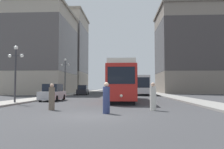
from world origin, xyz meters
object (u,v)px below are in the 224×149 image
Objects in this scene: streetcar at (124,81)px; parked_car_left_mid at (53,93)px; transit_bus at (141,84)px; lamp_post_left_far at (65,71)px; lamp_post_left_near at (16,65)px; pedestrian_crossing_far at (106,99)px; pedestrian_on_sidewalk at (52,98)px; pedestrian_crossing_near at (153,97)px; parked_car_left_near at (83,90)px.

parked_car_left_mid is at bearing -175.86° from streetcar.
transit_bus is at bearing 59.59° from parked_car_left_mid.
lamp_post_left_far is (-12.88, -6.13, 2.11)m from transit_bus.
parked_car_left_mid is 5.66m from lamp_post_left_near.
pedestrian_crossing_far reaches higher than pedestrian_on_sidewalk.
streetcar is 2.14× the size of lamp_post_left_far.
transit_bus is at bearing 165.26° from pedestrian_on_sidewalk.
streetcar reaches higher than pedestrian_crossing_far.
transit_bus is 27.71m from pedestrian_crossing_near.
pedestrian_on_sidewalk is 22.34m from lamp_post_left_far.
pedestrian_crossing_near is (9.60, -9.41, -0.01)m from parked_car_left_mid.
parked_car_left_near is at bearing 85.16° from lamp_post_left_near.
lamp_post_left_near is at bearing -98.02° from parked_car_left_near.
parked_car_left_near is (-10.98, -0.47, -1.10)m from transit_bus.
transit_bus is 2.30× the size of lamp_post_left_near.
pedestrian_crossing_far is (6.73, -28.95, -0.01)m from parked_car_left_near.
parked_car_left_mid is at bearing 11.23° from pedestrian_crossing_near.
parked_car_left_near is 17.78m from parked_car_left_mid.
transit_bus reaches higher than pedestrian_crossing_near.
lamp_post_left_far is at bearing 130.83° from streetcar.
transit_bus is at bearing -11.54° from pedestrian_crossing_far.
lamp_post_left_far reaches higher than transit_bus.
lamp_post_left_near reaches higher than parked_car_left_near.
transit_bus is 11.05m from parked_car_left_near.
pedestrian_crossing_far is at bearing -58.32° from parked_car_left_mid.
pedestrian_crossing_near is at bearing -77.32° from streetcar.
pedestrian_on_sidewalk is (-7.98, -27.68, -1.14)m from transit_bus.
lamp_post_left_near is at bearing -90.00° from lamp_post_left_far.
streetcar is 18.21m from transit_bus.
transit_bus is 2.70× the size of parked_car_left_mid.
transit_bus is 6.68× the size of pedestrian_on_sidewalk.
parked_car_left_mid is (0.00, -17.78, -0.00)m from parked_car_left_near.
pedestrian_crossing_far is 4.12m from pedestrian_on_sidewalk.
lamp_post_left_near is 16.75m from lamp_post_left_far.
transit_bus is 6.51× the size of pedestrian_crossing_far.
parked_car_left_near is (-7.70, 17.44, -1.26)m from streetcar.
pedestrian_crossing_far is (-0.97, -11.51, -1.27)m from streetcar.
lamp_post_left_far is (-11.50, 21.52, 3.22)m from pedestrian_crossing_near.
parked_car_left_mid is at bearing 27.73° from pedestrian_crossing_far.
parked_car_left_near is at bearing -172.37° from pedestrian_on_sidewalk.
pedestrian_crossing_near is at bearing -61.88° from lamp_post_left_far.
parked_car_left_mid is 13.04m from pedestrian_crossing_far.
parked_car_left_near and parked_car_left_mid have the same top height.
parked_car_left_mid is 0.85× the size of lamp_post_left_near.
parked_car_left_mid is at bearing -93.17° from parked_car_left_near.
lamp_post_left_near reaches higher than parked_car_left_mid.
lamp_post_left_near is (-9.60, -4.96, 1.39)m from streetcar.
pedestrian_crossing_near reaches higher than pedestrian_crossing_far.
lamp_post_left_near is (-12.88, -22.87, 1.55)m from transit_bus.
pedestrian_on_sidewalk is at bearing -103.90° from transit_bus.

